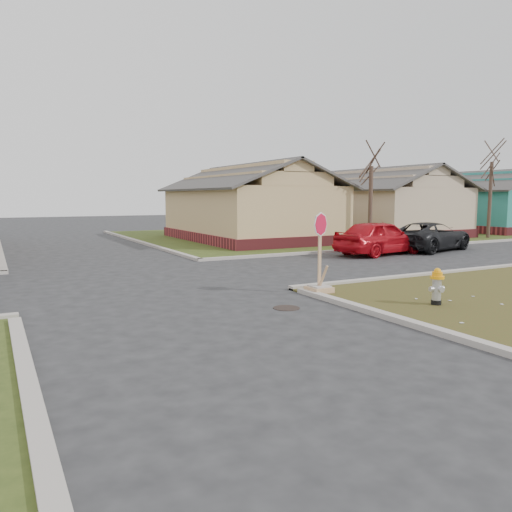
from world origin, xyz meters
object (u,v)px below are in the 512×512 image
fire_hydrant (437,285)px  dark_pickup (430,236)px  stop_sign (319,275)px  red_sedan (379,237)px

fire_hydrant → dark_pickup: (9.71, 9.20, 0.16)m
fire_hydrant → stop_sign: stop_sign is taller
red_sedan → stop_sign: bearing=120.5°
fire_hydrant → red_sedan: bearing=66.2°
stop_sign → dark_pickup: bearing=29.2°
stop_sign → red_sedan: 10.10m
fire_hydrant → dark_pickup: size_ratio=0.18×
red_sedan → dark_pickup: 3.46m
stop_sign → dark_pickup: size_ratio=0.44×
fire_hydrant → stop_sign: 3.07m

